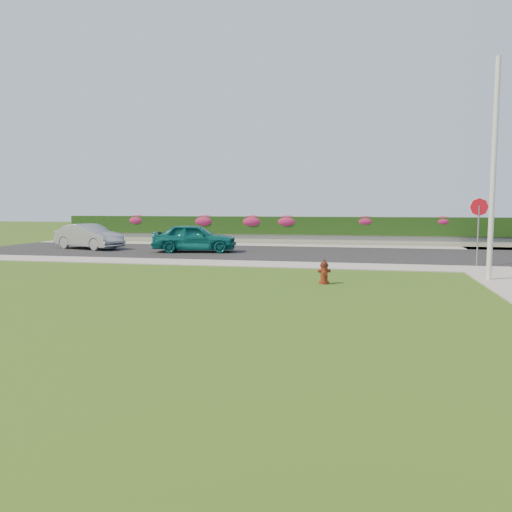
% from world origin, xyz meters
% --- Properties ---
extents(ground, '(120.00, 120.00, 0.00)m').
position_xyz_m(ground, '(0.00, 0.00, 0.00)').
color(ground, black).
rests_on(ground, ground).
extents(street_far, '(26.00, 8.00, 0.04)m').
position_xyz_m(street_far, '(-5.00, 14.00, 0.02)').
color(street_far, black).
rests_on(street_far, ground).
extents(sidewalk_far, '(24.00, 2.00, 0.04)m').
position_xyz_m(sidewalk_far, '(-6.00, 9.00, 0.02)').
color(sidewalk_far, gray).
rests_on(sidewalk_far, ground).
extents(curb_corner, '(2.00, 2.00, 0.04)m').
position_xyz_m(curb_corner, '(7.00, 9.00, 0.02)').
color(curb_corner, gray).
rests_on(curb_corner, ground).
extents(sidewalk_beyond, '(34.00, 2.00, 0.04)m').
position_xyz_m(sidewalk_beyond, '(-1.00, 19.00, 0.02)').
color(sidewalk_beyond, gray).
rests_on(sidewalk_beyond, ground).
extents(retaining_wall, '(34.00, 0.40, 0.60)m').
position_xyz_m(retaining_wall, '(-1.00, 20.50, 0.30)').
color(retaining_wall, gray).
rests_on(retaining_wall, ground).
extents(hedge, '(32.00, 0.90, 1.10)m').
position_xyz_m(hedge, '(-1.00, 20.60, 1.15)').
color(hedge, black).
rests_on(hedge, retaining_wall).
extents(fire_hydrant, '(0.38, 0.36, 0.74)m').
position_xyz_m(fire_hydrant, '(1.40, 4.48, 0.35)').
color(fire_hydrant, '#4D0E0C').
rests_on(fire_hydrant, ground).
extents(sedan_teal, '(4.44, 2.44, 1.43)m').
position_xyz_m(sedan_teal, '(-5.82, 13.47, 0.76)').
color(sedan_teal, '#0B5A57').
rests_on(sedan_teal, street_far).
extents(sedan_silver, '(4.33, 2.69, 1.35)m').
position_xyz_m(sedan_silver, '(-12.01, 13.97, 0.71)').
color(sedan_silver, '#95979C').
rests_on(sedan_silver, street_far).
extents(utility_pole, '(0.16, 0.16, 6.81)m').
position_xyz_m(utility_pole, '(6.39, 6.25, 3.41)').
color(utility_pole, silver).
rests_on(utility_pole, ground).
extents(stop_sign, '(0.72, 0.10, 2.66)m').
position_xyz_m(stop_sign, '(6.82, 10.06, 1.99)').
color(stop_sign, slate).
rests_on(stop_sign, ground).
extents(flower_clump_a, '(1.42, 0.91, 0.71)m').
position_xyz_m(flower_clump_a, '(-12.27, 20.50, 1.42)').
color(flower_clump_a, '#B31E60').
rests_on(flower_clump_a, hedge).
extents(flower_clump_b, '(1.57, 1.01, 0.78)m').
position_xyz_m(flower_clump_b, '(-7.55, 20.50, 1.39)').
color(flower_clump_b, '#B31E60').
rests_on(flower_clump_b, hedge).
extents(flower_clump_c, '(1.57, 1.01, 0.79)m').
position_xyz_m(flower_clump_c, '(-4.40, 20.50, 1.39)').
color(flower_clump_c, '#B31E60').
rests_on(flower_clump_c, hedge).
extents(flower_clump_d, '(1.53, 0.99, 0.77)m').
position_xyz_m(flower_clump_d, '(-2.18, 20.50, 1.40)').
color(flower_clump_d, '#B31E60').
rests_on(flower_clump_d, hedge).
extents(flower_clump_e, '(1.34, 0.86, 0.67)m').
position_xyz_m(flower_clump_e, '(2.59, 20.50, 1.43)').
color(flower_clump_e, '#B31E60').
rests_on(flower_clump_e, hedge).
extents(flower_clump_f, '(1.26, 0.81, 0.63)m').
position_xyz_m(flower_clump_f, '(7.02, 20.50, 1.45)').
color(flower_clump_f, '#B31E60').
rests_on(flower_clump_f, hedge).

